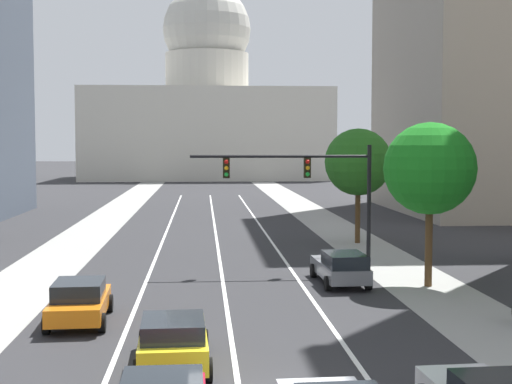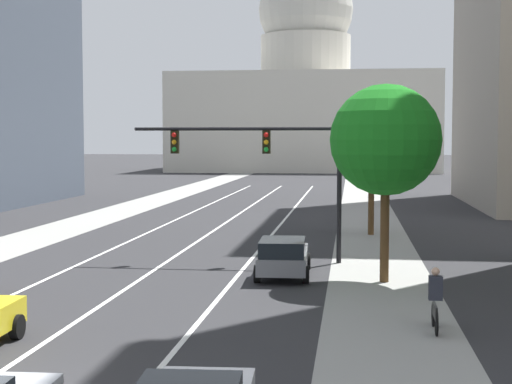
# 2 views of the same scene
# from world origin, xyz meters

# --- Properties ---
(ground_plane) EXTENTS (400.00, 400.00, 0.00)m
(ground_plane) POSITION_xyz_m (0.00, 40.00, 0.00)
(ground_plane) COLOR #2B2B2D
(sidewalk_left) EXTENTS (3.77, 130.00, 0.01)m
(sidewalk_left) POSITION_xyz_m (-8.72, 35.00, 0.01)
(sidewalk_left) COLOR gray
(sidewalk_left) RESTS_ON ground
(sidewalk_right) EXTENTS (3.77, 130.00, 0.01)m
(sidewalk_right) POSITION_xyz_m (8.72, 35.00, 0.01)
(sidewalk_right) COLOR gray
(sidewalk_right) RESTS_ON ground
(lane_stripe_left) EXTENTS (0.16, 90.00, 0.01)m
(lane_stripe_left) POSITION_xyz_m (-3.42, 25.00, 0.01)
(lane_stripe_left) COLOR white
(lane_stripe_left) RESTS_ON ground
(lane_stripe_center) EXTENTS (0.16, 90.00, 0.01)m
(lane_stripe_center) POSITION_xyz_m (0.00, 25.00, 0.01)
(lane_stripe_center) COLOR white
(lane_stripe_center) RESTS_ON ground
(lane_stripe_right) EXTENTS (0.16, 90.00, 0.01)m
(lane_stripe_right) POSITION_xyz_m (3.42, 25.00, 0.01)
(lane_stripe_right) COLOR white
(lane_stripe_right) RESTS_ON ground
(capitol_building) EXTENTS (41.87, 23.87, 34.84)m
(capitol_building) POSITION_xyz_m (0.00, 113.06, 11.68)
(capitol_building) COLOR beige
(capitol_building) RESTS_ON ground
(car_gray) EXTENTS (2.12, 4.68, 1.49)m
(car_gray) POSITION_xyz_m (5.14, 14.45, 0.78)
(car_gray) COLOR slate
(car_gray) RESTS_ON ground
(traffic_signal_mast) EXTENTS (8.72, 0.39, 6.11)m
(traffic_signal_mast) POSITION_xyz_m (4.27, 17.89, 4.40)
(traffic_signal_mast) COLOR black
(traffic_signal_mast) RESTS_ON ground
(cyclist) EXTENTS (0.37, 1.70, 1.72)m
(cyclist) POSITION_xyz_m (9.88, 6.77, 0.85)
(cyclist) COLOR black
(cyclist) RESTS_ON ground
(street_tree_mid_right) EXTENTS (4.14, 4.14, 7.10)m
(street_tree_mid_right) POSITION_xyz_m (8.69, 27.68, 5.01)
(street_tree_mid_right) COLOR #51381E
(street_tree_mid_right) RESTS_ON ground
(street_tree_near_right) EXTENTS (3.96, 3.96, 7.09)m
(street_tree_near_right) POSITION_xyz_m (8.83, 13.82, 5.09)
(street_tree_near_right) COLOR #51381E
(street_tree_near_right) RESTS_ON ground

